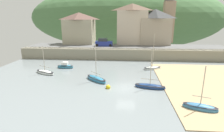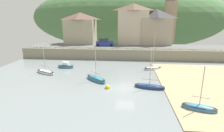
{
  "view_description": "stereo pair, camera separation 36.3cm",
  "coord_description": "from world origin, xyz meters",
  "px_view_note": "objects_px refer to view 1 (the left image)",
  "views": [
    {
      "loc": [
        -0.13,
        -22.16,
        9.11
      ],
      "look_at": [
        -2.32,
        5.52,
        1.51
      ],
      "focal_mm": 28.28,
      "sensor_mm": 36.0,
      "label": 1
    },
    {
      "loc": [
        0.24,
        -22.13,
        9.11
      ],
      "look_at": [
        -2.32,
        5.52,
        1.51
      ],
      "focal_mm": 28.28,
      "sensor_mm": 36.0,
      "label": 2
    }
  ],
  "objects_px": {
    "church_with_spire": "(169,10)",
    "dinghy_open_wooden": "(65,66)",
    "sailboat_blue_trim": "(96,79)",
    "sailboat_tall_mast": "(45,72)",
    "waterfront_building_right": "(155,27)",
    "waterfront_building_left": "(79,28)",
    "motorboat_with_cabin": "(152,68)",
    "parked_car_near_slipway": "(104,43)",
    "sailboat_far_left": "(150,86)",
    "fishing_boat_green": "(200,107)",
    "waterfront_building_centre": "(132,24)",
    "mooring_buoy": "(108,87)"
  },
  "relations": [
    {
      "from": "mooring_buoy",
      "to": "dinghy_open_wooden",
      "type": "bearing_deg",
      "value": 134.26
    },
    {
      "from": "fishing_boat_green",
      "to": "sailboat_tall_mast",
      "type": "distance_m",
      "value": 23.67
    },
    {
      "from": "sailboat_blue_trim",
      "to": "sailboat_tall_mast",
      "type": "bearing_deg",
      "value": -153.85
    },
    {
      "from": "fishing_boat_green",
      "to": "sailboat_far_left",
      "type": "distance_m",
      "value": 7.03
    },
    {
      "from": "motorboat_with_cabin",
      "to": "church_with_spire",
      "type": "bearing_deg",
      "value": 50.47
    },
    {
      "from": "waterfront_building_left",
      "to": "mooring_buoy",
      "type": "bearing_deg",
      "value": -68.08
    },
    {
      "from": "dinghy_open_wooden",
      "to": "fishing_boat_green",
      "type": "bearing_deg",
      "value": -32.87
    },
    {
      "from": "waterfront_building_centre",
      "to": "waterfront_building_right",
      "type": "xyz_separation_m",
      "value": [
        5.88,
        0.0,
        -0.7
      ]
    },
    {
      "from": "sailboat_far_left",
      "to": "sailboat_blue_trim",
      "type": "bearing_deg",
      "value": 176.23
    },
    {
      "from": "dinghy_open_wooden",
      "to": "sailboat_far_left",
      "type": "height_order",
      "value": "sailboat_far_left"
    },
    {
      "from": "parked_car_near_slipway",
      "to": "mooring_buoy",
      "type": "relative_size",
      "value": 6.54
    },
    {
      "from": "waterfront_building_centre",
      "to": "parked_car_near_slipway",
      "type": "xyz_separation_m",
      "value": [
        -6.87,
        -4.5,
        -4.4
      ]
    },
    {
      "from": "fishing_boat_green",
      "to": "sailboat_blue_trim",
      "type": "height_order",
      "value": "sailboat_blue_trim"
    },
    {
      "from": "dinghy_open_wooden",
      "to": "parked_car_near_slipway",
      "type": "height_order",
      "value": "parked_car_near_slipway"
    },
    {
      "from": "motorboat_with_cabin",
      "to": "mooring_buoy",
      "type": "distance_m",
      "value": 12.1
    },
    {
      "from": "waterfront_building_centre",
      "to": "motorboat_with_cabin",
      "type": "height_order",
      "value": "waterfront_building_centre"
    },
    {
      "from": "mooring_buoy",
      "to": "sailboat_blue_trim",
      "type": "bearing_deg",
      "value": 126.27
    },
    {
      "from": "motorboat_with_cabin",
      "to": "parked_car_near_slipway",
      "type": "relative_size",
      "value": 1.57
    },
    {
      "from": "waterfront_building_right",
      "to": "mooring_buoy",
      "type": "distance_m",
      "value": 28.08
    },
    {
      "from": "church_with_spire",
      "to": "dinghy_open_wooden",
      "type": "height_order",
      "value": "church_with_spire"
    },
    {
      "from": "waterfront_building_left",
      "to": "motorboat_with_cabin",
      "type": "bearing_deg",
      "value": -42.12
    },
    {
      "from": "waterfront_building_right",
      "to": "sailboat_tall_mast",
      "type": "distance_m",
      "value": 29.61
    },
    {
      "from": "dinghy_open_wooden",
      "to": "mooring_buoy",
      "type": "height_order",
      "value": "dinghy_open_wooden"
    },
    {
      "from": "waterfront_building_centre",
      "to": "waterfront_building_right",
      "type": "height_order",
      "value": "waterfront_building_centre"
    },
    {
      "from": "mooring_buoy",
      "to": "waterfront_building_left",
      "type": "bearing_deg",
      "value": 111.92
    },
    {
      "from": "dinghy_open_wooden",
      "to": "mooring_buoy",
      "type": "bearing_deg",
      "value": -41.72
    },
    {
      "from": "waterfront_building_centre",
      "to": "parked_car_near_slipway",
      "type": "bearing_deg",
      "value": -146.78
    },
    {
      "from": "sailboat_tall_mast",
      "to": "parked_car_near_slipway",
      "type": "distance_m",
      "value": 17.68
    },
    {
      "from": "waterfront_building_right",
      "to": "fishing_boat_green",
      "type": "height_order",
      "value": "waterfront_building_right"
    },
    {
      "from": "fishing_boat_green",
      "to": "sailboat_blue_trim",
      "type": "bearing_deg",
      "value": 166.4
    },
    {
      "from": "fishing_boat_green",
      "to": "mooring_buoy",
      "type": "distance_m",
      "value": 11.09
    },
    {
      "from": "fishing_boat_green",
      "to": "mooring_buoy",
      "type": "bearing_deg",
      "value": 172.82
    },
    {
      "from": "sailboat_far_left",
      "to": "parked_car_near_slipway",
      "type": "height_order",
      "value": "sailboat_far_left"
    },
    {
      "from": "waterfront_building_left",
      "to": "church_with_spire",
      "type": "height_order",
      "value": "church_with_spire"
    },
    {
      "from": "fishing_boat_green",
      "to": "mooring_buoy",
      "type": "height_order",
      "value": "fishing_boat_green"
    },
    {
      "from": "motorboat_with_cabin",
      "to": "dinghy_open_wooden",
      "type": "bearing_deg",
      "value": 160.65
    },
    {
      "from": "waterfront_building_left",
      "to": "fishing_boat_green",
      "type": "relative_size",
      "value": 1.66
    },
    {
      "from": "sailboat_blue_trim",
      "to": "mooring_buoy",
      "type": "relative_size",
      "value": 9.03
    },
    {
      "from": "waterfront_building_right",
      "to": "sailboat_blue_trim",
      "type": "xyz_separation_m",
      "value": [
        -11.66,
        -22.7,
        -6.63
      ]
    },
    {
      "from": "sailboat_tall_mast",
      "to": "parked_car_near_slipway",
      "type": "bearing_deg",
      "value": 89.88
    },
    {
      "from": "dinghy_open_wooden",
      "to": "sailboat_tall_mast",
      "type": "bearing_deg",
      "value": -117.28
    },
    {
      "from": "waterfront_building_centre",
      "to": "dinghy_open_wooden",
      "type": "distance_m",
      "value": 21.9
    },
    {
      "from": "dinghy_open_wooden",
      "to": "sailboat_far_left",
      "type": "bearing_deg",
      "value": -26.73
    },
    {
      "from": "fishing_boat_green",
      "to": "motorboat_with_cabin",
      "type": "bearing_deg",
      "value": 119.92
    },
    {
      "from": "waterfront_building_left",
      "to": "parked_car_near_slipway",
      "type": "distance_m",
      "value": 9.04
    },
    {
      "from": "fishing_boat_green",
      "to": "sailboat_far_left",
      "type": "bearing_deg",
      "value": 147.5
    },
    {
      "from": "waterfront_building_centre",
      "to": "sailboat_blue_trim",
      "type": "relative_size",
      "value": 1.81
    },
    {
      "from": "church_with_spire",
      "to": "dinghy_open_wooden",
      "type": "relative_size",
      "value": 5.33
    },
    {
      "from": "waterfront_building_left",
      "to": "fishing_boat_green",
      "type": "height_order",
      "value": "waterfront_building_left"
    },
    {
      "from": "waterfront_building_right",
      "to": "sailboat_blue_trim",
      "type": "distance_m",
      "value": 26.36
    }
  ]
}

